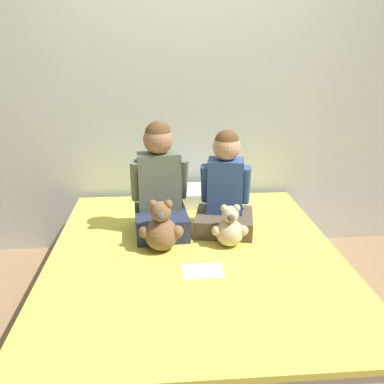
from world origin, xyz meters
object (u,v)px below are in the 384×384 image
at_px(bed, 195,287).
at_px(pillow_at_headboard, 186,196).
at_px(child_on_right, 225,190).
at_px(sign_card, 203,271).
at_px(teddy_bear_held_by_left_child, 161,229).
at_px(child_on_left, 160,188).
at_px(teddy_bear_held_by_right_child, 230,229).

bearing_deg(bed, pillow_at_headboard, 90.00).
height_order(bed, child_on_right, child_on_right).
distance_m(pillow_at_headboard, sign_card, 0.98).
height_order(teddy_bear_held_by_left_child, sign_card, teddy_bear_held_by_left_child).
xyz_separation_m(child_on_left, sign_card, (0.21, -0.52, -0.28)).
relative_size(child_on_right, pillow_at_headboard, 1.12).
bearing_deg(pillow_at_headboard, teddy_bear_held_by_left_child, -104.64).
xyz_separation_m(child_on_right, teddy_bear_held_by_right_child, (-0.01, -0.23, -0.15)).
bearing_deg(teddy_bear_held_by_right_child, teddy_bear_held_by_left_child, -174.40).
xyz_separation_m(bed, sign_card, (0.02, -0.21, 0.23)).
distance_m(bed, child_on_left, 0.62).
xyz_separation_m(pillow_at_headboard, sign_card, (0.02, -0.97, -0.05)).
height_order(bed, teddy_bear_held_by_left_child, teddy_bear_held_by_left_child).
bearing_deg(pillow_at_headboard, child_on_right, -65.31).
bearing_deg(child_on_left, teddy_bear_held_by_right_child, -35.80).
xyz_separation_m(bed, child_on_left, (-0.19, 0.30, 0.51)).
bearing_deg(sign_card, bed, 95.74).
height_order(bed, teddy_bear_held_by_right_child, teddy_bear_held_by_right_child).
xyz_separation_m(child_on_left, teddy_bear_held_by_left_child, (0.00, -0.26, -0.16)).
bearing_deg(bed, sign_card, -84.26).
xyz_separation_m(bed, teddy_bear_held_by_left_child, (-0.19, 0.05, 0.35)).
height_order(teddy_bear_held_by_right_child, sign_card, teddy_bear_held_by_right_child).
bearing_deg(child_on_left, pillow_at_headboard, 62.65).
distance_m(child_on_left, pillow_at_headboard, 0.54).
xyz_separation_m(child_on_right, teddy_bear_held_by_left_child, (-0.40, -0.26, -0.13)).
distance_m(bed, teddy_bear_held_by_right_child, 0.40).
height_order(child_on_left, teddy_bear_held_by_left_child, child_on_left).
bearing_deg(teddy_bear_held_by_left_child, sign_card, -47.30).
bearing_deg(sign_card, teddy_bear_held_by_right_child, 56.59).
height_order(teddy_bear_held_by_right_child, pillow_at_headboard, teddy_bear_held_by_right_child).
bearing_deg(pillow_at_headboard, child_on_left, -112.50).
height_order(child_on_left, teddy_bear_held_by_right_child, child_on_left).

